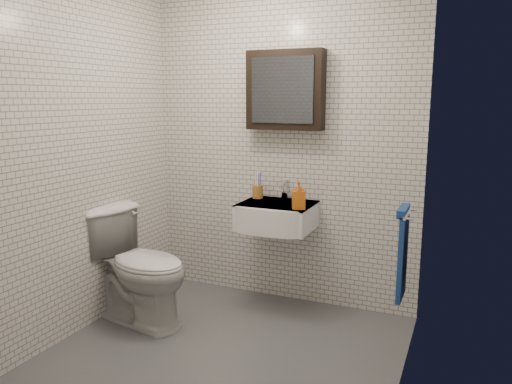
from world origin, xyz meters
The scene contains 9 objects.
ground centered at (0.00, 0.00, 0.01)m, with size 2.20×2.00×0.01m, color #52555A.
room_shell centered at (0.00, 0.00, 1.47)m, with size 2.22×2.02×2.51m.
washbasin centered at (0.05, 0.73, 0.76)m, with size 0.55×0.50×0.20m.
faucet centered at (0.05, 0.93, 0.92)m, with size 0.06×0.20×0.15m.
mirror_cabinet centered at (0.05, 0.93, 1.70)m, with size 0.60×0.15×0.60m.
towel_rail centered at (1.04, 0.35, 0.72)m, with size 0.09×0.30×0.58m.
toothbrush_cup centered at (-0.16, 0.89, 0.91)m, with size 0.09×0.09×0.23m.
soap_bottle centered at (0.27, 0.64, 0.95)m, with size 0.09×0.09×0.20m, color #FF611A.
toilet centered at (-0.80, 0.15, 0.43)m, with size 0.48×0.84×0.85m, color silver.
Camera 1 is at (1.39, -2.72, 1.64)m, focal length 35.00 mm.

